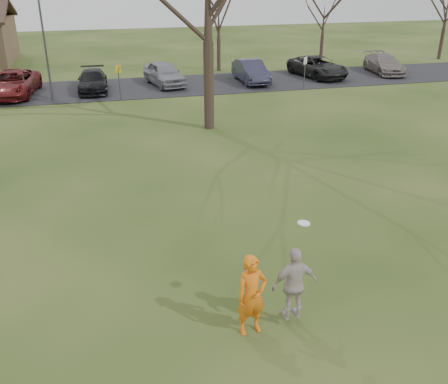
% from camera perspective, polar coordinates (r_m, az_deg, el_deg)
% --- Properties ---
extents(ground, '(120.00, 120.00, 0.00)m').
position_cam_1_polar(ground, '(12.04, 4.80, -14.29)').
color(ground, '#1E380F').
rests_on(ground, ground).
extents(parking_strip, '(62.00, 6.50, 0.04)m').
position_cam_1_polar(parking_strip, '(34.80, -8.65, 11.75)').
color(parking_strip, black).
rests_on(parking_strip, ground).
extents(player_defender, '(0.77, 0.56, 1.93)m').
position_cam_1_polar(player_defender, '(11.12, 3.17, -11.69)').
color(player_defender, orange).
rests_on(player_defender, ground).
extents(car_2, '(3.19, 5.77, 1.53)m').
position_cam_1_polar(car_2, '(34.42, -22.95, 11.33)').
color(car_2, maroon).
rests_on(car_2, parking_strip).
extents(car_3, '(1.93, 4.54, 1.31)m').
position_cam_1_polar(car_3, '(34.19, -14.75, 12.17)').
color(car_3, black).
rests_on(car_3, parking_strip).
extents(car_4, '(2.78, 4.83, 1.55)m').
position_cam_1_polar(car_4, '(35.06, -6.84, 13.27)').
color(car_4, gray).
rests_on(car_4, parking_strip).
extents(car_5, '(1.66, 4.56, 1.49)m').
position_cam_1_polar(car_5, '(35.78, 3.09, 13.59)').
color(car_5, '#2A2B3F').
rests_on(car_5, parking_strip).
extents(car_6, '(3.45, 5.59, 1.44)m').
position_cam_1_polar(car_6, '(38.20, 10.63, 13.88)').
color(car_6, black).
rests_on(car_6, parking_strip).
extents(car_7, '(2.49, 4.92, 1.37)m').
position_cam_1_polar(car_7, '(40.79, 17.80, 13.75)').
color(car_7, gray).
rests_on(car_7, parking_strip).
extents(catching_play, '(1.07, 0.48, 2.43)m').
position_cam_1_polar(catching_play, '(11.36, 8.05, -10.36)').
color(catching_play, '#BEB1AB').
rests_on(catching_play, ground).
extents(lamp_post, '(0.34, 0.34, 6.27)m').
position_cam_1_polar(lamp_post, '(31.65, -19.92, 16.66)').
color(lamp_post, '#47474C').
rests_on(lamp_post, ground).
extents(sign_yellow, '(0.35, 0.35, 2.08)m').
position_cam_1_polar(sign_yellow, '(31.45, -11.92, 12.83)').
color(sign_yellow, '#47474C').
rests_on(sign_yellow, ground).
extents(sign_white, '(0.35, 0.35, 2.08)m').
position_cam_1_polar(sign_white, '(34.09, 9.23, 13.91)').
color(sign_white, '#47474C').
rests_on(sign_white, ground).
extents(small_tree_row, '(55.00, 5.90, 8.50)m').
position_cam_1_polar(small_tree_row, '(39.79, -3.21, 19.20)').
color(small_tree_row, '#352821').
rests_on(small_tree_row, ground).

